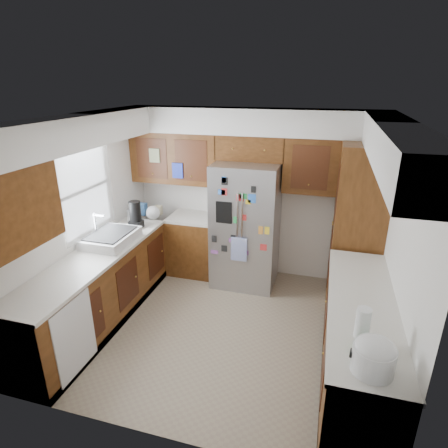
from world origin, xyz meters
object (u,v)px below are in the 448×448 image
(pantry, at_px, (357,226))
(rice_cooker, at_px, (374,355))
(paper_towel, at_px, (363,323))
(fridge, at_px, (246,225))

(pantry, xyz_separation_m, rice_cooker, (-0.00, -2.53, -0.02))
(pantry, relative_size, paper_towel, 8.26)
(paper_towel, bearing_deg, pantry, 88.59)
(fridge, relative_size, rice_cooker, 5.84)
(pantry, xyz_separation_m, paper_towel, (-0.05, -2.15, -0.02))
(rice_cooker, bearing_deg, paper_towel, 97.91)
(pantry, bearing_deg, paper_towel, -91.41)
(fridge, xyz_separation_m, rice_cooker, (1.50, -2.58, 0.16))
(fridge, bearing_deg, paper_towel, -56.74)
(pantry, bearing_deg, rice_cooker, -90.01)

